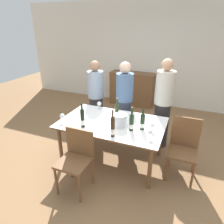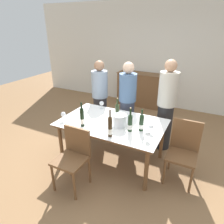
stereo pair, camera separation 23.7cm
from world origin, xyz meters
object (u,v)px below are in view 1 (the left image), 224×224
wine_glass_3 (62,116)px  wine_bottle_4 (131,123)px  wine_glass_0 (99,104)px  chair_right_end (184,144)px  ice_bucket (120,120)px  wine_bottle_1 (117,113)px  sideboard_cabinet (132,89)px  wine_bottle_3 (113,127)px  person_guest_right (163,105)px  wine_bottle_0 (83,119)px  dining_table (112,126)px  chair_near_front (77,156)px  wine_glass_1 (152,126)px  person_guest_left (124,103)px  person_host (96,98)px  wine_glass_2 (150,132)px  wine_bottle_2 (142,122)px

wine_glass_3 → wine_bottle_4: bearing=8.2°
wine_glass_0 → chair_right_end: bearing=-11.6°
ice_bucket → wine_bottle_1: size_ratio=0.56×
sideboard_cabinet → ice_bucket: size_ratio=5.81×
wine_bottle_3 → person_guest_right: bearing=67.2°
wine_bottle_0 → wine_bottle_1: (0.40, 0.43, -0.01)m
dining_table → chair_near_front: size_ratio=1.90×
dining_table → wine_glass_1: wine_glass_1 is taller
sideboard_cabinet → person_guest_left: bearing=-77.7°
wine_glass_3 → chair_near_front: (0.52, -0.46, -0.31)m
wine_bottle_3 → person_host: size_ratio=0.26×
dining_table → ice_bucket: size_ratio=7.72×
wine_glass_0 → person_guest_left: (0.38, 0.35, -0.05)m
person_guest_left → person_guest_right: (0.74, 0.04, 0.05)m
wine_bottle_3 → chair_near_front: bearing=-139.1°
wine_bottle_3 → wine_glass_1: 0.61m
wine_glass_2 → person_host: 1.75m
sideboard_cabinet → person_guest_right: 2.26m
wine_glass_3 → person_host: bearing=87.5°
dining_table → wine_bottle_1: wine_bottle_1 is taller
wine_bottle_0 → wine_bottle_4: 0.75m
wine_bottle_1 → wine_glass_2: wine_bottle_1 is taller
person_guest_right → wine_glass_1: bearing=-91.5°
wine_bottle_0 → wine_glass_1: bearing=15.0°
wine_glass_1 → wine_glass_2: 0.22m
person_guest_left → wine_bottle_1: bearing=-82.0°
chair_near_front → person_host: (-0.47, 1.57, 0.25)m
wine_bottle_0 → wine_bottle_3: bearing=-9.4°
sideboard_cabinet → person_guest_left: person_guest_left is taller
wine_bottle_2 → wine_bottle_4: (-0.14, -0.09, 0.01)m
wine_glass_0 → ice_bucket: bearing=-39.5°
wine_bottle_1 → chair_right_end: bearing=-0.9°
wine_glass_3 → person_guest_left: 1.27m
wine_bottle_4 → wine_glass_1: (0.29, 0.09, -0.03)m
ice_bucket → wine_bottle_1: wine_bottle_1 is taller
ice_bucket → wine_bottle_2: wine_bottle_2 is taller
dining_table → wine_glass_1: size_ratio=12.77×
wine_bottle_1 → wine_bottle_4: bearing=-37.1°
sideboard_cabinet → dining_table: bearing=-80.0°
ice_bucket → chair_near_front: ice_bucket is taller
wine_bottle_2 → wine_bottle_3: bearing=-132.6°
sideboard_cabinet → chair_right_end: sideboard_cabinet is taller
wine_bottle_0 → person_guest_left: size_ratio=0.25×
wine_bottle_0 → person_guest_right: bearing=47.1°
wine_glass_3 → wine_bottle_1: bearing=27.5°
ice_bucket → wine_bottle_2: bearing=5.0°
person_guest_left → person_guest_right: 0.74m
wine_glass_2 → person_guest_left: (-0.73, 1.02, -0.03)m
ice_bucket → wine_glass_0: size_ratio=1.43×
wine_glass_1 → chair_right_end: bearing=16.4°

